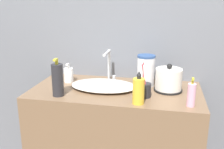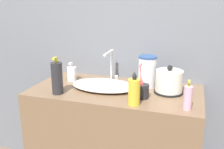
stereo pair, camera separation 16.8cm
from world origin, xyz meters
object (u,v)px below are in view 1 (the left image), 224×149
Objects in this scene: electric_kettle at (169,81)px; lotion_bottle at (69,75)px; toothbrush_cup at (145,89)px; faucet at (109,64)px; hand_cream_bottle at (58,80)px; water_pitcher at (146,70)px; shampoo_bottle at (191,95)px; mouthwash_bottle at (138,91)px.

lotion_bottle is at bearing 176.55° from electric_kettle.
electric_kettle is 0.20m from toothbrush_cup.
faucet is 1.08× the size of toothbrush_cup.
electric_kettle is at bearing 18.94° from hand_cream_bottle.
water_pitcher is (-0.15, 0.08, 0.04)m from electric_kettle.
toothbrush_cup is at bearing -18.14° from lotion_bottle.
lotion_bottle is at bearing -176.38° from water_pitcher.
toothbrush_cup is 1.00× the size of water_pitcher.
electric_kettle is 0.26m from shampoo_bottle.
lotion_bottle is at bearing 161.63° from shampoo_bottle.
faucet reaches higher than water_pitcher.
lotion_bottle is (-0.55, 0.18, 0.01)m from toothbrush_cup.
toothbrush_cup is at bearing -86.44° from water_pitcher.
faucet reaches higher than lotion_bottle.
hand_cream_bottle reaches higher than shampoo_bottle.
faucet is 1.37× the size of shampoo_bottle.
lotion_bottle is 0.82× the size of shampoo_bottle.
shampoo_bottle is (0.26, -0.09, 0.02)m from toothbrush_cup.
lotion_bottle is (-0.28, -0.07, -0.08)m from faucet.
faucet is at bearing 124.54° from mouthwash_bottle.
faucet is 1.08× the size of water_pitcher.
shampoo_bottle is at bearing -0.22° from hand_cream_bottle.
lotion_bottle is 0.27m from hand_cream_bottle.
toothbrush_cup is 0.58m from lotion_bottle.
electric_kettle is at bearing 56.58° from mouthwash_bottle.
faucet is 0.63m from shampoo_bottle.
water_pitcher is (-0.27, 0.30, 0.04)m from shampoo_bottle.
electric_kettle is at bearing 118.20° from shampoo_bottle.
shampoo_bottle is at bearing 4.38° from mouthwash_bottle.
hand_cream_bottle is at bearing 179.78° from shampoo_bottle.
faucet is 0.44m from mouthwash_bottle.
hand_cream_bottle is at bearing -126.33° from faucet.
lotion_bottle is at bearing 97.13° from hand_cream_bottle.
shampoo_bottle is (0.12, -0.23, -0.00)m from electric_kettle.
toothbrush_cup is 0.22m from water_pitcher.
lotion_bottle is at bearing -166.60° from faucet.
water_pitcher is (0.01, 0.33, 0.03)m from mouthwash_bottle.
shampoo_bottle is at bearing -61.80° from electric_kettle.
water_pitcher is (0.51, 0.30, 0.00)m from hand_cream_bottle.
hand_cream_bottle is at bearing -82.87° from lotion_bottle.
hand_cream_bottle reaches higher than lotion_bottle.
shampoo_bottle is (0.81, -0.27, 0.01)m from lotion_bottle.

